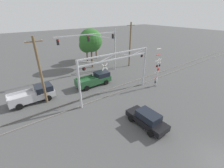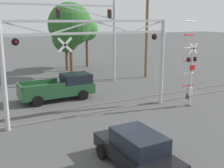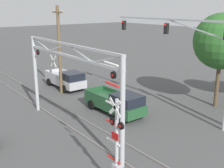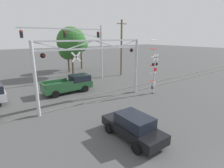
{
  "view_description": "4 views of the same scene",
  "coord_description": "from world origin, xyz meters",
  "px_view_note": "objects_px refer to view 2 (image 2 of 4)",
  "views": [
    {
      "loc": [
        -11.14,
        -0.97,
        10.38
      ],
      "look_at": [
        -1.04,
        12.8,
        2.1
      ],
      "focal_mm": 24.0,
      "sensor_mm": 36.0,
      "label": 1
    },
    {
      "loc": [
        -7.2,
        -2.07,
        5.92
      ],
      "look_at": [
        0.99,
        12.78,
        1.99
      ],
      "focal_mm": 45.0,
      "sensor_mm": 36.0,
      "label": 2
    },
    {
      "loc": [
        15.08,
        4.9,
        8.05
      ],
      "look_at": [
        1.93,
        15.18,
        3.4
      ],
      "focal_mm": 45.0,
      "sensor_mm": 36.0,
      "label": 3
    },
    {
      "loc": [
        -8.09,
        -0.55,
        6.16
      ],
      "look_at": [
        1.33,
        12.37,
        1.79
      ],
      "focal_mm": 28.0,
      "sensor_mm": 36.0,
      "label": 4
    }
  ],
  "objects_px": {
    "background_tree_far_left_verge": "(70,25)",
    "background_tree_far_right_verge": "(66,38)",
    "crossing_signal_mast": "(190,75)",
    "sedan_waiting": "(137,150)",
    "traffic_signal_span": "(88,26)",
    "pickup_truck_lead": "(61,87)",
    "utility_pole_right": "(147,34)",
    "crossing_gantry": "(94,53)",
    "background_tree_beyond_span": "(87,29)"
  },
  "relations": [
    {
      "from": "background_tree_far_right_verge",
      "to": "background_tree_far_left_verge",
      "type": "bearing_deg",
      "value": -102.92
    },
    {
      "from": "background_tree_far_right_verge",
      "to": "crossing_signal_mast",
      "type": "bearing_deg",
      "value": -81.12
    },
    {
      "from": "crossing_gantry",
      "to": "utility_pole_right",
      "type": "xyz_separation_m",
      "value": [
        9.76,
        8.13,
        0.53
      ]
    },
    {
      "from": "background_tree_far_right_verge",
      "to": "utility_pole_right",
      "type": "bearing_deg",
      "value": -51.99
    },
    {
      "from": "utility_pole_right",
      "to": "background_tree_far_right_verge",
      "type": "distance_m",
      "value": 9.57
    },
    {
      "from": "background_tree_far_left_verge",
      "to": "background_tree_far_right_verge",
      "type": "bearing_deg",
      "value": 77.08
    },
    {
      "from": "crossing_gantry",
      "to": "background_tree_beyond_span",
      "type": "distance_m",
      "value": 18.61
    },
    {
      "from": "crossing_signal_mast",
      "to": "traffic_signal_span",
      "type": "xyz_separation_m",
      "value": [
        -3.17,
        9.7,
        3.12
      ]
    },
    {
      "from": "crossing_gantry",
      "to": "background_tree_far_left_verge",
      "type": "distance_m",
      "value": 12.44
    },
    {
      "from": "crossing_gantry",
      "to": "background_tree_far_left_verge",
      "type": "height_order",
      "value": "background_tree_far_left_verge"
    },
    {
      "from": "crossing_gantry",
      "to": "background_tree_beyond_span",
      "type": "height_order",
      "value": "background_tree_beyond_span"
    },
    {
      "from": "traffic_signal_span",
      "to": "utility_pole_right",
      "type": "relative_size",
      "value": 1.28
    },
    {
      "from": "crossing_gantry",
      "to": "traffic_signal_span",
      "type": "bearing_deg",
      "value": 67.67
    },
    {
      "from": "pickup_truck_lead",
      "to": "background_tree_far_right_verge",
      "type": "height_order",
      "value": "background_tree_far_right_verge"
    },
    {
      "from": "pickup_truck_lead",
      "to": "utility_pole_right",
      "type": "xyz_separation_m",
      "value": [
        10.43,
        3.71,
        3.54
      ]
    },
    {
      "from": "crossing_signal_mast",
      "to": "utility_pole_right",
      "type": "xyz_separation_m",
      "value": [
        3.2,
        9.6,
        2.27
      ]
    },
    {
      "from": "sedan_waiting",
      "to": "utility_pole_right",
      "type": "distance_m",
      "value": 18.88
    },
    {
      "from": "pickup_truck_lead",
      "to": "background_tree_beyond_span",
      "type": "distance_m",
      "value": 15.41
    },
    {
      "from": "pickup_truck_lead",
      "to": "utility_pole_right",
      "type": "height_order",
      "value": "utility_pole_right"
    },
    {
      "from": "crossing_gantry",
      "to": "sedan_waiting",
      "type": "relative_size",
      "value": 2.45
    },
    {
      "from": "crossing_gantry",
      "to": "sedan_waiting",
      "type": "height_order",
      "value": "crossing_gantry"
    },
    {
      "from": "traffic_signal_span",
      "to": "pickup_truck_lead",
      "type": "height_order",
      "value": "traffic_signal_span"
    },
    {
      "from": "crossing_signal_mast",
      "to": "background_tree_far_left_verge",
      "type": "xyz_separation_m",
      "value": [
        -3.52,
        13.44,
        3.18
      ]
    },
    {
      "from": "crossing_gantry",
      "to": "traffic_signal_span",
      "type": "relative_size",
      "value": 0.97
    },
    {
      "from": "sedan_waiting",
      "to": "background_tree_far_right_verge",
      "type": "xyz_separation_m",
      "value": [
        5.19,
        22.38,
        2.96
      ]
    },
    {
      "from": "pickup_truck_lead",
      "to": "sedan_waiting",
      "type": "height_order",
      "value": "pickup_truck_lead"
    },
    {
      "from": "crossing_signal_mast",
      "to": "utility_pole_right",
      "type": "relative_size",
      "value": 0.68
    },
    {
      "from": "crossing_gantry",
      "to": "utility_pole_right",
      "type": "relative_size",
      "value": 1.24
    },
    {
      "from": "crossing_gantry",
      "to": "background_tree_beyond_span",
      "type": "xyz_separation_m",
      "value": [
        7.13,
        17.17,
        0.73
      ]
    },
    {
      "from": "traffic_signal_span",
      "to": "background_tree_far_right_verge",
      "type": "distance_m",
      "value": 7.6
    },
    {
      "from": "sedan_waiting",
      "to": "background_tree_far_left_verge",
      "type": "distance_m",
      "value": 19.73
    },
    {
      "from": "utility_pole_right",
      "to": "crossing_gantry",
      "type": "bearing_deg",
      "value": -140.19
    },
    {
      "from": "crossing_gantry",
      "to": "crossing_signal_mast",
      "type": "relative_size",
      "value": 1.84
    },
    {
      "from": "crossing_signal_mast",
      "to": "pickup_truck_lead",
      "type": "height_order",
      "value": "crossing_signal_mast"
    },
    {
      "from": "crossing_gantry",
      "to": "sedan_waiting",
      "type": "bearing_deg",
      "value": -101.03
    },
    {
      "from": "pickup_truck_lead",
      "to": "background_tree_far_right_verge",
      "type": "distance_m",
      "value": 12.45
    },
    {
      "from": "utility_pole_right",
      "to": "background_tree_beyond_span",
      "type": "xyz_separation_m",
      "value": [
        -2.63,
        9.04,
        0.2
      ]
    },
    {
      "from": "crossing_signal_mast",
      "to": "background_tree_far_right_verge",
      "type": "relative_size",
      "value": 1.09
    },
    {
      "from": "background_tree_beyond_span",
      "to": "background_tree_far_left_verge",
      "type": "height_order",
      "value": "background_tree_far_left_verge"
    },
    {
      "from": "crossing_signal_mast",
      "to": "traffic_signal_span",
      "type": "relative_size",
      "value": 0.53
    },
    {
      "from": "sedan_waiting",
      "to": "traffic_signal_span",
      "type": "bearing_deg",
      "value": 72.58
    },
    {
      "from": "crossing_gantry",
      "to": "background_tree_far_left_verge",
      "type": "relative_size",
      "value": 1.41
    },
    {
      "from": "pickup_truck_lead",
      "to": "background_tree_far_left_verge",
      "type": "xyz_separation_m",
      "value": [
        3.71,
        7.55,
        4.45
      ]
    },
    {
      "from": "background_tree_beyond_span",
      "to": "crossing_gantry",
      "type": "bearing_deg",
      "value": -112.55
    },
    {
      "from": "utility_pole_right",
      "to": "background_tree_far_right_verge",
      "type": "bearing_deg",
      "value": 128.01
    },
    {
      "from": "sedan_waiting",
      "to": "background_tree_beyond_span",
      "type": "height_order",
      "value": "background_tree_beyond_span"
    },
    {
      "from": "background_tree_far_right_verge",
      "to": "sedan_waiting",
      "type": "bearing_deg",
      "value": -103.06
    },
    {
      "from": "utility_pole_right",
      "to": "background_tree_far_right_verge",
      "type": "xyz_separation_m",
      "value": [
        -5.88,
        7.52,
        -0.71
      ]
    },
    {
      "from": "crossing_gantry",
      "to": "crossing_signal_mast",
      "type": "height_order",
      "value": "crossing_gantry"
    },
    {
      "from": "crossing_signal_mast",
      "to": "sedan_waiting",
      "type": "height_order",
      "value": "crossing_signal_mast"
    }
  ]
}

